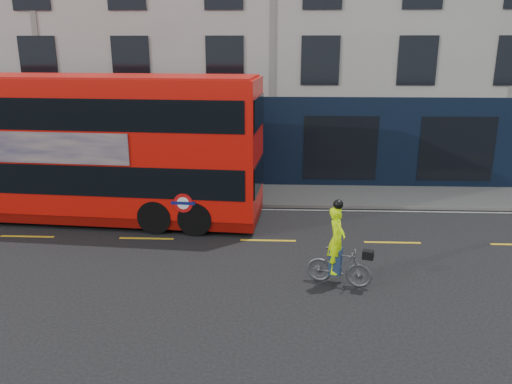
{
  "coord_description": "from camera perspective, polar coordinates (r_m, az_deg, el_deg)",
  "views": [
    {
      "loc": [
        0.27,
        -13.61,
        6.06
      ],
      "look_at": [
        -0.4,
        1.66,
        1.59
      ],
      "focal_mm": 35.0,
      "sensor_mm": 36.0,
      "label": 1
    }
  ],
  "objects": [
    {
      "name": "pavement",
      "position": [
        20.98,
        1.69,
        -0.33
      ],
      "size": [
        60.0,
        3.0,
        0.12
      ],
      "primitive_type": "cube",
      "color": "slate",
      "rests_on": "ground"
    },
    {
      "name": "kerb",
      "position": [
        19.55,
        1.62,
        -1.57
      ],
      "size": [
        60.0,
        0.12,
        0.13
      ],
      "primitive_type": "cube",
      "color": "slate",
      "rests_on": "ground"
    },
    {
      "name": "road_edge_line",
      "position": [
        19.28,
        1.6,
        -2.02
      ],
      "size": [
        58.0,
        0.1,
        0.01
      ],
      "primitive_type": "cube",
      "color": "silver",
      "rests_on": "ground"
    },
    {
      "name": "lane_dashes",
      "position": [
        16.28,
        1.4,
        -5.55
      ],
      "size": [
        58.0,
        0.12,
        0.01
      ],
      "primitive_type": null,
      "color": "gold",
      "rests_on": "ground"
    },
    {
      "name": "building_terrace",
      "position": [
        26.59,
        2.06,
        19.37
      ],
      "size": [
        50.0,
        10.07,
        15.0
      ],
      "color": "#B6B3AC",
      "rests_on": "ground"
    },
    {
      "name": "bus",
      "position": [
        18.81,
        -19.14,
        4.88
      ],
      "size": [
        12.89,
        3.86,
        5.13
      ],
      "rotation": [
        0.0,
        0.0,
        -0.08
      ],
      "color": "red",
      "rests_on": "ground"
    },
    {
      "name": "ground",
      "position": [
        14.9,
        1.28,
        -7.71
      ],
      "size": [
        120.0,
        120.0,
        0.0
      ],
      "primitive_type": "plane",
      "color": "black",
      "rests_on": "ground"
    },
    {
      "name": "cyclist",
      "position": [
        13.29,
        9.38,
        -7.28
      ],
      "size": [
        1.79,
        0.99,
        2.34
      ],
      "rotation": [
        0.0,
        0.0,
        -0.31
      ],
      "color": "#4F5255",
      "rests_on": "ground"
    }
  ]
}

